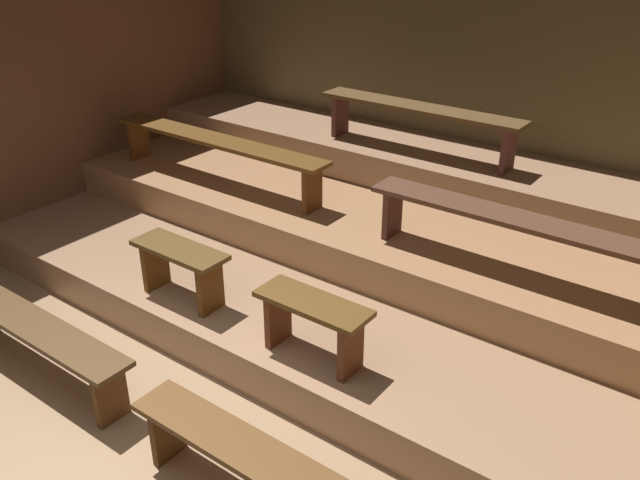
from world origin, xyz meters
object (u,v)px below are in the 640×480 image
at_px(bench_lower_left, 181,263).
at_px(bench_middle_right, 534,231).
at_px(bench_lower_right, 313,318).
at_px(bench_floor_left, 35,333).
at_px(bench_floor_right, 268,472).
at_px(bench_middle_left, 216,146).
at_px(bench_upper_center, 419,115).

distance_m(bench_lower_left, bench_middle_right, 2.61).
xyz_separation_m(bench_lower_left, bench_middle_right, (2.19, 1.36, 0.38)).
bearing_deg(bench_lower_right, bench_middle_right, 55.63).
xyz_separation_m(bench_floor_left, bench_lower_left, (0.45, 1.00, 0.28)).
bearing_deg(bench_lower_left, bench_floor_right, -30.16).
xyz_separation_m(bench_middle_left, bench_upper_center, (1.55, 1.12, 0.31)).
bearing_deg(bench_middle_right, bench_middle_left, 180.00).
relative_size(bench_floor_right, bench_upper_center, 0.92).
bearing_deg(bench_middle_left, bench_floor_left, -78.56).
relative_size(bench_lower_left, bench_upper_center, 0.39).
height_order(bench_lower_left, bench_middle_left, bench_middle_left).
height_order(bench_middle_right, bench_upper_center, bench_upper_center).
relative_size(bench_middle_right, bench_upper_center, 1.26).
bearing_deg(bench_lower_right, bench_floor_left, -149.84).
bearing_deg(bench_middle_right, bench_floor_right, -101.44).
bearing_deg(bench_middle_left, bench_lower_left, -55.63).
height_order(bench_floor_left, bench_floor_right, same).
xyz_separation_m(bench_floor_right, bench_lower_right, (-0.45, 1.00, 0.28)).
distance_m(bench_floor_left, bench_upper_center, 3.77).
distance_m(bench_floor_left, bench_floor_right, 2.17).
relative_size(bench_floor_right, bench_lower_right, 2.32).
height_order(bench_floor_right, bench_upper_center, bench_upper_center).
distance_m(bench_floor_left, bench_middle_left, 2.49).
height_order(bench_middle_left, bench_middle_right, same).
bearing_deg(bench_lower_left, bench_upper_center, 75.91).
bearing_deg(bench_lower_right, bench_middle_left, 148.21).
xyz_separation_m(bench_lower_left, bench_middle_left, (-0.93, 1.36, 0.38)).
bearing_deg(bench_upper_center, bench_middle_right, -35.52).
height_order(bench_floor_left, bench_lower_right, bench_lower_right).
relative_size(bench_middle_left, bench_upper_center, 1.26).
relative_size(bench_floor_left, bench_middle_left, 0.73).
bearing_deg(bench_middle_right, bench_lower_left, -148.21).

